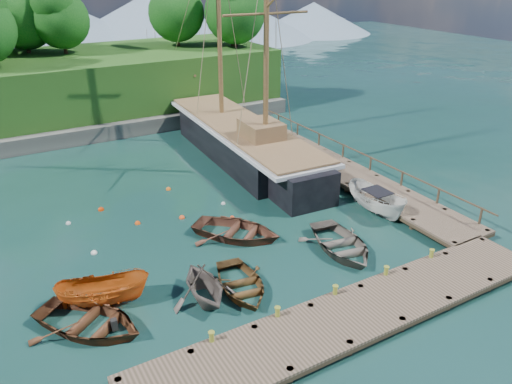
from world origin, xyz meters
TOP-DOWN VIEW (x-y plane):
  - ground at (0.00, 0.00)m, footprint 160.00×160.00m
  - dock_near at (2.00, -6.50)m, footprint 20.00×3.20m
  - dock_east at (11.50, 7.00)m, footprint 3.20×24.00m
  - bollard_0 at (-4.00, -5.10)m, footprint 0.26×0.26m
  - bollard_1 at (-1.00, -5.10)m, footprint 0.26×0.26m
  - bollard_2 at (2.00, -5.10)m, footprint 0.26×0.26m
  - bollard_3 at (5.00, -5.10)m, footprint 0.26×0.26m
  - bollard_4 at (8.00, -5.10)m, footprint 0.26×0.26m
  - rowboat_0 at (-7.84, -1.30)m, footprint 5.82×6.04m
  - rowboat_1 at (-2.85, -1.86)m, footprint 3.27×3.72m
  - rowboat_2 at (-1.07, -2.03)m, footprint 3.55×4.54m
  - rowboat_3 at (5.17, -1.60)m, footprint 4.28×5.42m
  - rowboat_4 at (1.05, 2.39)m, footprint 5.93×6.13m
  - motorboat_orange at (-6.86, 0.06)m, footprint 4.38×2.79m
  - cabin_boat_white at (9.77, 0.79)m, footprint 1.75×4.62m
  - schooner at (7.24, 13.13)m, footprint 5.98×27.23m
  - mooring_buoy_0 at (-6.25, 4.61)m, footprint 0.34×0.34m
  - mooring_buoy_1 at (-3.25, 6.63)m, footprint 0.33×0.33m
  - mooring_buoy_2 at (-0.74, 5.98)m, footprint 0.35×0.35m
  - mooring_buoy_3 at (2.24, 6.45)m, footprint 0.28×0.28m
  - mooring_buoy_4 at (-4.66, 9.45)m, footprint 0.37×0.37m
  - mooring_buoy_5 at (0.02, 10.23)m, footprint 0.34×0.34m
  - mooring_buoy_6 at (-6.76, 8.63)m, footprint 0.30×0.30m
  - mooring_buoy_7 at (1.85, 4.49)m, footprint 0.29×0.29m
  - distant_ridge at (4.30, 70.00)m, footprint 117.00×40.00m

SIDE VIEW (x-z plane):
  - ground at x=0.00m, z-range 0.00..0.00m
  - bollard_0 at x=-4.00m, z-range -0.23..0.23m
  - bollard_1 at x=-1.00m, z-range -0.23..0.23m
  - bollard_2 at x=2.00m, z-range -0.23..0.23m
  - bollard_3 at x=5.00m, z-range -0.23..0.23m
  - bollard_4 at x=8.00m, z-range -0.23..0.23m
  - rowboat_0 at x=-7.84m, z-range -0.51..0.51m
  - rowboat_1 at x=-2.85m, z-range -0.93..0.93m
  - rowboat_2 at x=-1.07m, z-range -0.43..0.43m
  - rowboat_3 at x=5.17m, z-range -0.51..0.51m
  - rowboat_4 at x=1.05m, z-range -0.52..0.52m
  - motorboat_orange at x=-6.86m, z-range -0.79..0.79m
  - cabin_boat_white at x=9.77m, z-range -0.89..0.89m
  - mooring_buoy_0 at x=-6.25m, z-range -0.17..0.17m
  - mooring_buoy_1 at x=-3.25m, z-range -0.16..0.16m
  - mooring_buoy_2 at x=-0.74m, z-range -0.17..0.17m
  - mooring_buoy_3 at x=2.24m, z-range -0.14..0.14m
  - mooring_buoy_4 at x=-4.66m, z-range -0.18..0.18m
  - mooring_buoy_5 at x=0.02m, z-range -0.17..0.17m
  - mooring_buoy_6 at x=-6.76m, z-range -0.15..0.15m
  - mooring_buoy_7 at x=1.85m, z-range -0.14..0.14m
  - dock_near at x=2.00m, z-range -0.12..0.98m
  - dock_east at x=11.50m, z-range -0.12..0.98m
  - schooner at x=7.24m, z-range -8.84..11.05m
  - distant_ridge at x=4.30m, z-range -0.65..9.35m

